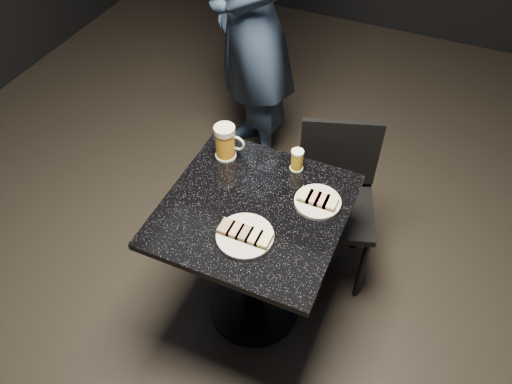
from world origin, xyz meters
The scene contains 10 objects.
floor centered at (0.00, 0.00, 0.00)m, with size 6.00×6.00×0.00m, color black.
plate_large centered at (0.03, -0.15, 0.76)m, with size 0.22×0.22×0.01m, color silver.
plate_small centered at (0.22, 0.12, 0.76)m, with size 0.18×0.18×0.01m, color silver.
patron centered at (-0.47, 1.04, 0.94)m, with size 0.69×0.45×1.89m, color navy.
table centered at (0.00, 0.00, 0.51)m, with size 0.70×0.70×0.75m.
beer_mug centered at (-0.23, 0.22, 0.83)m, with size 0.13×0.09×0.16m.
beer_tumbler centered at (0.07, 0.27, 0.80)m, with size 0.06×0.06×0.10m.
chair centered at (0.23, 0.43, 0.50)m, with size 0.45×0.45×0.85m.
canapes_on_plate_large centered at (0.03, -0.15, 0.77)m, with size 0.20×0.07×0.02m.
canapes_on_plate_small centered at (0.22, 0.12, 0.77)m, with size 0.15×0.07×0.02m.
Camera 1 is at (0.52, -1.17, 2.21)m, focal length 35.00 mm.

